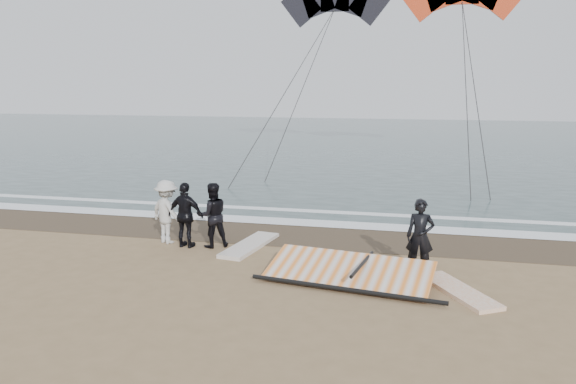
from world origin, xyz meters
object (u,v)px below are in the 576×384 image
(board_white, at_px, (459,291))
(board_cream, at_px, (250,245))
(sail_rig, at_px, (347,271))
(man_main, at_px, (420,236))

(board_white, xyz_separation_m, board_cream, (-5.45, 2.33, 0.01))
(board_white, relative_size, board_cream, 0.91)
(sail_rig, bearing_deg, board_white, -6.83)
(board_white, distance_m, sail_rig, 2.51)
(board_white, height_order, sail_rig, sail_rig)
(man_main, xyz_separation_m, board_white, (0.85, -1.20, -0.86))
(board_cream, xyz_separation_m, sail_rig, (2.96, -2.03, 0.14))
(board_white, relative_size, sail_rig, 0.53)
(man_main, relative_size, board_white, 0.78)
(man_main, relative_size, sail_rig, 0.42)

